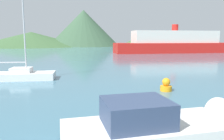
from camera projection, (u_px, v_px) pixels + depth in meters
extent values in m
cube|color=white|center=(148.00, 134.00, 7.36)|extent=(6.10, 3.40, 0.76)
cube|color=#334260|center=(136.00, 112.00, 7.15)|extent=(2.47, 2.19, 0.83)
cube|color=white|center=(22.00, 76.00, 19.21)|extent=(5.84, 2.67, 0.62)
cube|color=white|center=(21.00, 70.00, 19.14)|extent=(1.84, 1.63, 0.44)
cylinder|color=#BCBCC1|center=(23.00, 11.00, 18.48)|extent=(0.12, 0.12, 10.50)
cylinder|color=#BCBCC1|center=(11.00, 62.00, 18.93)|extent=(2.54, 0.37, 0.10)
cube|color=red|center=(174.00, 48.00, 56.08)|extent=(31.55, 10.93, 2.52)
cube|color=silver|center=(175.00, 37.00, 55.69)|extent=(22.23, 8.59, 3.04)
cylinder|color=red|center=(175.00, 28.00, 55.36)|extent=(1.59, 1.59, 1.60)
cylinder|color=orange|center=(166.00, 88.00, 15.01)|extent=(0.79, 0.79, 0.36)
sphere|color=orange|center=(166.00, 82.00, 14.95)|extent=(0.55, 0.55, 0.55)
cone|color=#3D6038|center=(31.00, 39.00, 103.37)|extent=(51.20, 51.20, 6.77)
cone|color=#38563D|center=(84.00, 28.00, 106.96)|extent=(34.76, 34.76, 17.45)
cone|color=#3D6038|center=(146.00, 39.00, 118.66)|extent=(26.38, 26.38, 7.18)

